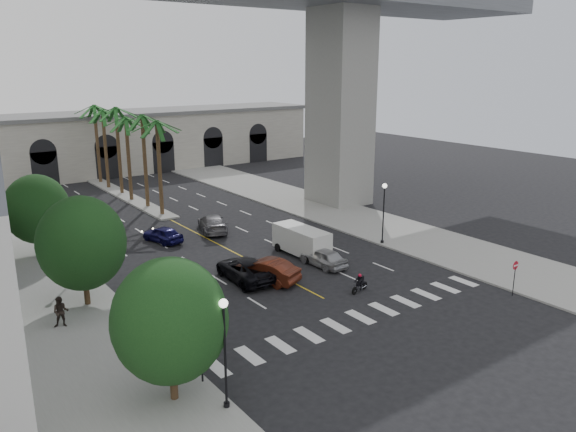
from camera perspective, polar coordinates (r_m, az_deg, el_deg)
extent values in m
plane|color=black|center=(36.17, 5.72, -9.36)|extent=(140.00, 140.00, 0.00)
cube|color=gray|center=(42.73, -24.19, -6.63)|extent=(8.00, 100.00, 0.15)
cube|color=gray|center=(56.14, 7.06, -0.35)|extent=(8.00, 100.00, 0.15)
cube|color=gray|center=(67.87, -16.03, 1.90)|extent=(2.00, 24.00, 0.20)
cube|color=beige|center=(83.17, -20.33, 6.64)|extent=(70.00, 10.00, 8.00)
cube|color=slate|center=(82.72, -20.61, 9.54)|extent=(71.00, 10.50, 0.50)
cube|color=gray|center=(61.83, 5.32, 10.85)|extent=(5.00, 6.00, 20.80)
cylinder|color=#47331E|center=(57.80, -12.91, 4.59)|extent=(0.40, 0.40, 9.50)
cylinder|color=#47331E|center=(61.46, -14.32, 5.26)|extent=(0.40, 0.40, 9.80)
cylinder|color=#47331E|center=(65.09, -15.87, 5.46)|extent=(0.40, 0.40, 9.30)
cylinder|color=#47331E|center=(68.87, -16.80, 6.23)|extent=(0.40, 0.40, 10.10)
cylinder|color=#47331E|center=(72.59, -18.04, 6.36)|extent=(0.40, 0.40, 9.60)
cylinder|color=#47331E|center=(76.44, -18.78, 6.82)|extent=(0.40, 0.40, 9.90)
cylinder|color=#382616|center=(27.05, -11.56, -15.83)|extent=(0.36, 0.36, 2.34)
ellipsoid|color=black|center=(25.71, -11.90, -10.34)|extent=(5.20, 5.20, 5.72)
cylinder|color=#382616|center=(38.16, -19.81, -6.89)|extent=(0.36, 0.36, 2.45)
ellipsoid|color=black|center=(37.19, -20.22, -2.60)|extent=(5.44, 5.44, 5.98)
cylinder|color=#382616|center=(49.29, -23.81, -2.47)|extent=(0.36, 0.36, 2.27)
ellipsoid|color=black|center=(48.58, -24.15, 0.65)|extent=(5.04, 5.04, 5.54)
cylinder|color=black|center=(26.64, -6.24, -18.63)|extent=(0.28, 0.28, 0.36)
cylinder|color=black|center=(25.38, -6.40, -14.08)|extent=(0.11, 0.11, 5.00)
sphere|color=white|center=(24.24, -6.58, -8.81)|extent=(0.40, 0.40, 0.40)
cylinder|color=black|center=(44.35, -19.94, -5.27)|extent=(0.28, 0.28, 0.36)
cylinder|color=black|center=(43.60, -20.23, -2.28)|extent=(0.11, 0.11, 5.00)
sphere|color=white|center=(42.95, -20.53, 0.97)|extent=(0.40, 0.40, 0.40)
cylinder|color=black|center=(48.90, 9.54, -2.66)|extent=(0.28, 0.28, 0.36)
cylinder|color=black|center=(48.22, 9.66, 0.08)|extent=(0.11, 0.11, 5.00)
sphere|color=white|center=(47.63, 9.80, 3.04)|extent=(0.40, 0.40, 0.40)
cylinder|color=black|center=(27.77, -8.80, -13.43)|extent=(0.10, 0.10, 3.50)
cube|color=black|center=(27.09, -8.92, -10.64)|extent=(0.25, 0.18, 0.80)
cylinder|color=black|center=(31.03, -12.25, -10.41)|extent=(0.10, 0.10, 3.50)
cube|color=black|center=(30.42, -12.41, -7.85)|extent=(0.25, 0.18, 0.80)
cylinder|color=black|center=(38.23, 6.77, -7.56)|extent=(0.54, 0.22, 0.53)
cylinder|color=black|center=(39.24, 7.78, -6.98)|extent=(0.54, 0.22, 0.53)
cube|color=silver|center=(38.74, 7.32, -7.15)|extent=(0.41, 0.33, 0.23)
cube|color=black|center=(38.54, 7.23, -6.87)|extent=(0.52, 0.31, 0.18)
cube|color=black|center=(38.88, 7.54, -6.74)|extent=(0.44, 0.31, 0.11)
cylinder|color=black|center=(38.19, 6.95, -6.76)|extent=(0.15, 0.48, 0.03)
cube|color=black|center=(38.59, 7.40, -6.37)|extent=(0.31, 0.39, 0.46)
cube|color=black|center=(38.69, 7.51, -6.24)|extent=(0.19, 0.29, 0.34)
sphere|color=red|center=(38.38, 7.32, -6.00)|extent=(0.23, 0.23, 0.23)
imported|color=#9D9EA1|center=(43.04, 3.60, -4.20)|extent=(1.87, 4.31, 1.45)
imported|color=#551F11|center=(39.99, -2.39, -5.53)|extent=(3.68, 5.41, 1.69)
imported|color=black|center=(40.40, -4.32, -5.41)|extent=(2.96, 5.87, 1.59)
imported|color=slate|center=(52.29, -7.68, -0.73)|extent=(3.80, 5.78, 1.56)
imported|color=#110F49|center=(49.94, -12.61, -1.81)|extent=(2.60, 4.41, 1.41)
cube|color=silver|center=(45.21, 1.38, -2.45)|extent=(2.08, 5.40, 1.99)
cube|color=black|center=(43.27, 3.46, -2.94)|extent=(1.84, 0.28, 0.84)
cylinder|color=black|center=(43.56, 1.93, -4.46)|extent=(0.29, 0.70, 0.70)
cylinder|color=black|center=(44.70, 3.83, -3.96)|extent=(0.29, 0.70, 0.70)
cylinder|color=black|center=(46.40, -0.99, -3.21)|extent=(0.29, 0.70, 0.70)
cylinder|color=black|center=(47.47, 0.86, -2.78)|extent=(0.29, 0.70, 0.70)
imported|color=black|center=(32.20, -15.15, -10.97)|extent=(0.70, 0.49, 1.84)
imported|color=black|center=(35.54, -22.08, -9.02)|extent=(1.11, 1.01, 1.86)
cylinder|color=black|center=(40.33, 21.99, -5.95)|extent=(0.06, 0.06, 2.41)
cylinder|color=#B40C1F|center=(40.01, 22.12, -4.67)|extent=(0.60, 0.05, 0.60)
cube|color=silver|center=(40.01, 22.12, -4.67)|extent=(0.46, 0.03, 0.10)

